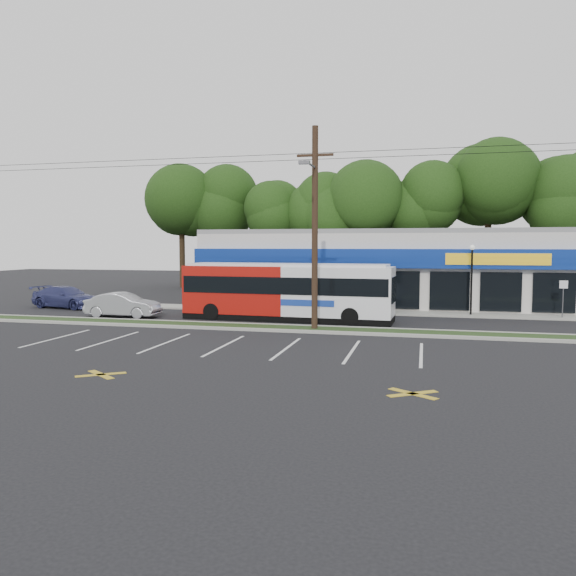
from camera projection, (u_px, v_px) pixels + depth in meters
The scene contains 16 objects.
ground at pixel (251, 331), 27.61m from camera, with size 120.00×120.00×0.00m, color black.
grass_strip at pixel (257, 327), 28.57m from camera, with size 40.00×1.60×0.12m, color #1F3214.
curb_south at pixel (252, 330), 27.75m from camera, with size 40.00×0.25×0.14m, color #9E9E93.
curb_north at pixel (261, 325), 29.40m from camera, with size 40.00×0.25×0.14m, color #9E9E93.
sidewalk at pixel (370, 312), 35.14m from camera, with size 32.00×2.20×0.10m, color #9E9E93.
strip_mall at pixel (386, 267), 41.52m from camera, with size 25.00×12.55×5.30m.
utility_pole at pixel (311, 221), 27.42m from camera, with size 50.00×2.77×10.00m.
lamp_post at pixel (472, 272), 33.33m from camera, with size 0.30×0.30×4.25m.
sign_post at pixel (563, 292), 32.02m from camera, with size 0.45×0.10×2.23m.
tree_line at pixel (378, 199), 51.21m from camera, with size 46.76×6.76×11.83m.
metrobus at pixel (287, 290), 31.66m from camera, with size 12.01×3.05×3.20m.
car_dark at pixel (354, 300), 34.82m from camera, with size 1.98×4.93×1.68m, color black.
car_silver at pixel (123, 305), 33.07m from camera, with size 1.52×4.36×1.44m, color #999AA0.
car_blue at pixel (66, 297), 37.88m from camera, with size 2.05×5.05×1.46m, color navy.
pedestrian_a at pixel (336, 300), 35.09m from camera, with size 0.60×0.40×1.66m, color silver.
pedestrian_b at pixel (322, 299), 35.31m from camera, with size 0.83×0.65×1.71m, color #BBB0A9.
Camera 1 is at (8.26, -26.15, 4.25)m, focal length 35.00 mm.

